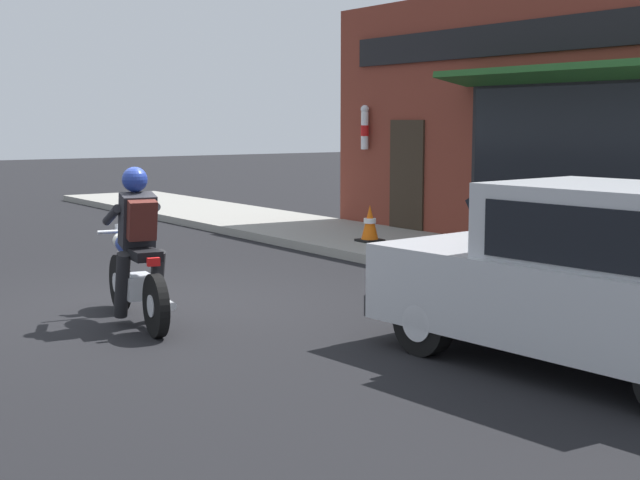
% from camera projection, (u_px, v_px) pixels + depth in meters
% --- Properties ---
extents(ground_plane, '(80.00, 80.00, 0.00)m').
position_uv_depth(ground_plane, '(158.00, 308.00, 9.97)').
color(ground_plane, black).
extents(sidewalk_curb, '(2.60, 22.00, 0.14)m').
position_uv_depth(sidewalk_curb, '(356.00, 239.00, 15.31)').
color(sidewalk_curb, gray).
rests_on(sidewalk_curb, ground).
extents(storefront_building, '(1.25, 9.06, 4.20)m').
position_uv_depth(storefront_building, '(525.00, 119.00, 14.00)').
color(storefront_building, maroon).
rests_on(storefront_building, ground).
extents(motorcycle_with_rider, '(0.64, 2.01, 1.62)m').
position_uv_depth(motorcycle_with_rider, '(137.00, 258.00, 9.15)').
color(motorcycle_with_rider, black).
rests_on(motorcycle_with_rider, ground).
extents(car_hatchback, '(1.94, 3.90, 1.57)m').
position_uv_depth(car_hatchback, '(596.00, 281.00, 7.37)').
color(car_hatchback, black).
rests_on(car_hatchback, ground).
extents(trash_bin, '(0.56, 0.56, 0.98)m').
position_uv_depth(trash_bin, '(513.00, 236.00, 11.28)').
color(trash_bin, '#514C47').
rests_on(trash_bin, sidewalk_curb).
extents(traffic_cone, '(0.36, 0.36, 0.60)m').
position_uv_depth(traffic_cone, '(370.00, 224.00, 14.40)').
color(traffic_cone, black).
rests_on(traffic_cone, sidewalk_curb).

